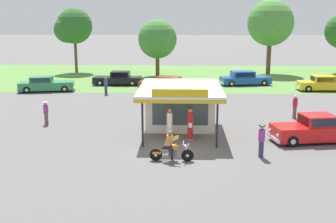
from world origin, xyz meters
TOP-DOWN VIEW (x-y plane):
  - ground_plane at (0.00, 0.00)m, footprint 300.00×300.00m
  - grass_verge_strip at (0.00, 30.00)m, footprint 120.00×24.00m
  - service_station_kiosk at (0.25, 5.03)m, footprint 5.10×7.08m
  - gas_pump_nearside at (-0.37, 2.18)m, footprint 0.44×0.44m
  - gas_pump_offside at (0.86, 2.18)m, footprint 0.44×0.44m
  - motorcycle_with_rider at (-0.18, -1.61)m, footprint 2.27×0.70m
  - featured_classic_sedan at (8.14, 2.18)m, footprint 5.13×2.66m
  - parked_car_back_row_centre at (-13.21, 18.74)m, footprint 5.68×2.86m
  - parked_car_back_row_centre_right at (7.08, 23.46)m, footprint 5.69×2.80m
  - parked_car_back_row_right at (14.35, 20.16)m, footprint 5.00×2.09m
  - parked_car_back_row_left at (-1.27, 19.61)m, footprint 5.67×3.21m
  - parked_car_second_row_spare at (-6.66, 23.04)m, footprint 5.34×1.94m
  - bystander_leaning_by_kiosk at (4.56, -0.82)m, footprint 0.38×0.38m
  - bystander_standing_back_lot at (-6.94, 17.29)m, footprint 0.37×0.37m
  - bystander_strolling_foreground at (8.55, 8.06)m, footprint 0.34×0.34m
  - bystander_chatting_near_pumps at (-2.04, 14.74)m, footprint 0.39×0.39m
  - bystander_admiring_sedan at (-9.01, 5.76)m, footprint 0.34×0.34m
  - tree_oak_distant_spare at (11.28, 32.47)m, footprint 5.81×5.81m
  - tree_oak_far_right at (-2.79, 30.19)m, footprint 4.74×4.74m
  - tree_oak_left at (-14.05, 33.35)m, footprint 4.83×4.62m

SIDE VIEW (x-z plane):
  - ground_plane at x=0.00m, z-range 0.00..0.00m
  - grass_verge_strip at x=0.00m, z-range 0.00..0.01m
  - motorcycle_with_rider at x=-0.18m, z-range -0.14..1.44m
  - parked_car_back_row_left at x=-1.27m, z-range -0.05..1.37m
  - parked_car_second_row_spare at x=-6.66m, z-range -0.08..1.40m
  - parked_car_back_row_centre at x=-13.21m, z-range -0.06..1.43m
  - parked_car_back_row_centre_right at x=7.08m, z-range -0.06..1.45m
  - parked_car_back_row_right at x=14.35m, z-range -0.06..1.45m
  - featured_classic_sedan at x=8.14m, z-range -0.09..1.54m
  - bystander_admiring_sedan at x=-9.01m, z-range 0.05..1.62m
  - gas_pump_nearside at x=-0.37m, z-range -0.08..1.85m
  - gas_pump_offside at x=0.86m, z-range -0.08..1.86m
  - bystander_standing_back_lot at x=-6.94m, z-range 0.06..1.74m
  - bystander_strolling_foreground at x=8.55m, z-range 0.05..1.78m
  - bystander_leaning_by_kiosk at x=4.56m, z-range 0.07..1.83m
  - bystander_chatting_near_pumps at x=-2.04m, z-range 0.07..1.84m
  - service_station_kiosk at x=0.25m, z-range 0.00..3.42m
  - tree_oak_far_right at x=-2.79m, z-range 1.08..8.01m
  - tree_oak_left at x=-14.05m, z-range 1.73..10.10m
  - tree_oak_distant_spare at x=11.28m, z-range 1.60..10.99m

